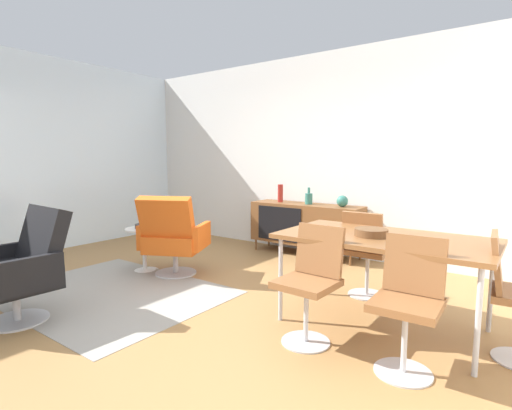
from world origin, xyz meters
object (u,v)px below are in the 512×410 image
Objects in this scene: magazine_stack at (0,271)px; wooden_bowl_on_table at (371,232)px; vase_sculptural_dark at (280,193)px; fruit_bowl at (144,225)px; vase_ceramic_small at (309,198)px; side_table_round at (144,244)px; armchair_black_shell at (23,265)px; lounge_chair_red at (173,236)px; sideboard at (305,224)px; dining_chair_front_left at (311,279)px; vase_cobalt at (342,201)px; dining_table at (384,241)px; dining_chair_back_left at (366,250)px; dining_chair_front_right at (409,299)px.

wooden_bowl_on_table is at bearing 17.57° from magazine_stack.
vase_sculptural_dark reaches higher than fruit_bowl.
side_table_round is (-1.24, -1.84, -0.48)m from vase_ceramic_small.
vase_sculptural_dark is 3.40m from armchair_black_shell.
vase_ceramic_small is 0.25× the size of lounge_chair_red.
sideboard is 2.61m from dining_chair_front_left.
lounge_chair_red is (-2.32, -0.00, -0.30)m from wooden_bowl_on_table.
vase_sculptural_dark is at bearing 83.12° from armchair_black_shell.
vase_sculptural_dark reaches higher than vase_cobalt.
dining_table is at bearing 58.14° from dining_chair_front_left.
vase_sculptural_dark reaches higher than armchair_black_shell.
vase_ceramic_small is 1.73m from dining_chair_back_left.
sideboard is at bearing 131.40° from dining_chair_front_right.
vase_cobalt is at bearing 120.05° from wooden_bowl_on_table.
wooden_bowl_on_table is (1.98, -1.77, -0.08)m from vase_sculptural_dark.
sideboard is at bearing 56.97° from side_table_round.
vase_ceramic_small is 0.90× the size of wooden_bowl_on_table.
vase_ceramic_small is at bearing -180.00° from vase_cobalt.
dining_chair_front_left is at bearing -89.94° from dining_chair_back_left.
dining_chair_back_left is at bearing -33.71° from vase_sculptural_dark.
lounge_chair_red is at bearing -113.12° from sideboard.
fruit_bowl is (-2.75, -0.07, -0.21)m from wooden_bowl_on_table.
dining_chair_front_right is 0.90× the size of armchair_black_shell.
vase_sculptural_dark reaches higher than dining_chair_back_left.
dining_chair_front_left is 2.53m from fruit_bowl.
dining_chair_front_right reaches higher than side_table_round.
dining_chair_front_right is at bearing -58.09° from dining_table.
armchair_black_shell reaches higher than wooden_bowl_on_table.
wooden_bowl_on_table is 2.88m from armchair_black_shell.
dining_chair_front_right is 4.39m from magazine_stack.
lounge_chair_red is (-0.75, -1.77, 0.03)m from sideboard.
dining_table is 3.95× the size of magazine_stack.
armchair_black_shell is at bearing -158.99° from dining_chair_front_right.
sideboard is 3.95× the size of magazine_stack.
fruit_bowl is at bearing 45.95° from magazine_stack.
dining_chair_back_left is (0.76, -1.15, -0.33)m from vase_cobalt.
vase_ceramic_small is 2.61m from dining_chair_front_left.
sideboard reaches higher than magazine_stack.
dining_table is 1.69× the size of armchair_black_shell.
lounge_chair_red is (-2.40, -0.06, -0.23)m from dining_table.
vase_sculptural_dark is 0.27× the size of lounge_chair_red.
dining_chair_front_left is 1.65× the size of side_table_round.
vase_ceramic_small is 1.16× the size of fruit_bowl.
side_table_round reaches higher than magazine_stack.
dining_table is 6.15× the size of wooden_bowl_on_table.
dining_chair_front_right and dining_chair_front_left have the same top height.
vase_ceramic_small reaches higher than side_table_round.
sideboard is at bearing 134.02° from dining_table.
vase_cobalt is 2.71m from dining_chair_front_right.
lounge_chair_red is at bearing -114.30° from vase_ceramic_small.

